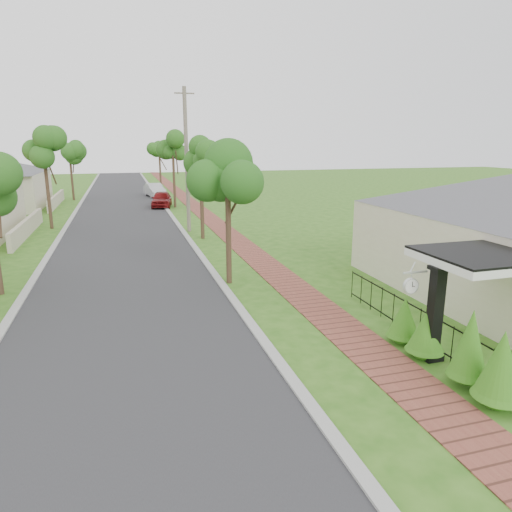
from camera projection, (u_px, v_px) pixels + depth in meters
name	position (u px, v px, depth m)	size (l,w,h in m)	color
ground	(253.00, 364.00, 11.63)	(160.00, 160.00, 0.00)	#2D5F16
road	(123.00, 230.00, 29.43)	(7.00, 120.00, 0.02)	#28282B
kerb_right	(180.00, 227.00, 30.43)	(0.30, 120.00, 0.10)	#9E9E99
kerb_left	(62.00, 233.00, 28.43)	(0.30, 120.00, 0.10)	#9E9E99
sidewalk	(218.00, 226.00, 31.14)	(1.50, 120.00, 0.03)	brown
porch_post	(434.00, 319.00, 11.67)	(0.48, 0.48, 2.52)	black
picket_fence	(420.00, 324.00, 12.84)	(0.03, 8.02, 1.00)	black
street_trees	(120.00, 156.00, 34.74)	(10.70, 37.65, 5.89)	#382619
hedge_row	(451.00, 345.00, 10.97)	(0.93, 4.31, 1.98)	#185E12
parked_car_red	(162.00, 199.00, 40.01)	(1.61, 4.00, 1.36)	maroon
parked_car_white	(155.00, 190.00, 47.63)	(1.45, 4.15, 1.37)	silver
near_tree	(228.00, 179.00, 17.42)	(2.03, 2.03, 5.20)	#382619
utility_pole	(187.00, 160.00, 28.08)	(1.20, 0.24, 8.76)	#75695B
station_clock	(411.00, 285.00, 11.71)	(0.70, 0.13, 0.59)	silver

